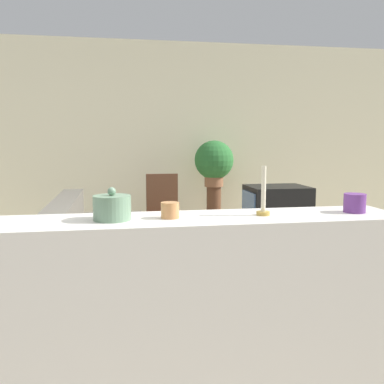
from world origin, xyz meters
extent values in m
plane|color=tan|center=(0.00, 0.00, 0.00)|extent=(14.00, 14.00, 0.00)
cube|color=beige|center=(0.00, 3.43, 1.35)|extent=(9.00, 0.06, 2.70)
cube|color=#605B51|center=(-0.48, 1.38, 0.21)|extent=(0.82, 1.62, 0.43)
cube|color=#605B51|center=(-0.78, 1.38, 0.64)|extent=(0.20, 1.62, 0.43)
cube|color=#605B51|center=(-0.48, 0.65, 0.30)|extent=(0.82, 0.16, 0.60)
cube|color=#605B51|center=(-0.48, 2.11, 0.30)|extent=(0.82, 0.16, 0.60)
cube|color=brown|center=(1.33, 1.72, 0.21)|extent=(0.89, 0.54, 0.43)
cube|color=black|center=(1.33, 1.72, 0.66)|extent=(0.61, 0.51, 0.47)
cube|color=#4C6B93|center=(1.02, 1.72, 0.66)|extent=(0.02, 0.42, 0.37)
cube|color=brown|center=(0.23, 2.60, 0.46)|extent=(0.44, 0.44, 0.04)
cube|color=brown|center=(0.23, 2.80, 0.72)|extent=(0.40, 0.04, 0.48)
cylinder|color=brown|center=(0.04, 2.41, 0.22)|extent=(0.04, 0.04, 0.44)
cylinder|color=brown|center=(0.42, 2.41, 0.22)|extent=(0.04, 0.04, 0.44)
cylinder|color=brown|center=(0.04, 2.79, 0.22)|extent=(0.04, 0.04, 0.44)
cylinder|color=brown|center=(0.42, 2.79, 0.22)|extent=(0.04, 0.04, 0.44)
cylinder|color=brown|center=(0.94, 3.01, 0.38)|extent=(0.19, 0.19, 0.76)
cylinder|color=#8E5B3D|center=(0.94, 3.01, 0.83)|extent=(0.25, 0.25, 0.13)
sphere|color=#2D7033|center=(0.94, 3.01, 1.11)|extent=(0.52, 0.52, 0.52)
cube|color=silver|center=(0.00, -0.40, 0.49)|extent=(2.30, 0.44, 0.99)
cylinder|color=gray|center=(-0.34, -0.40, 1.05)|extent=(0.18, 0.18, 0.12)
sphere|color=gray|center=(-0.34, -0.40, 1.13)|extent=(0.04, 0.04, 0.04)
cylinder|color=#C6844C|center=(-0.06, -0.40, 1.03)|extent=(0.09, 0.09, 0.08)
cylinder|color=#B7933D|center=(0.43, -0.40, 1.00)|extent=(0.07, 0.07, 0.02)
cylinder|color=beige|center=(0.43, -0.40, 1.13)|extent=(0.02, 0.02, 0.24)
cylinder|color=#66337F|center=(0.94, -0.40, 1.04)|extent=(0.12, 0.12, 0.10)
camera|label=1|loc=(-0.31, -2.50, 1.38)|focal=40.00mm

